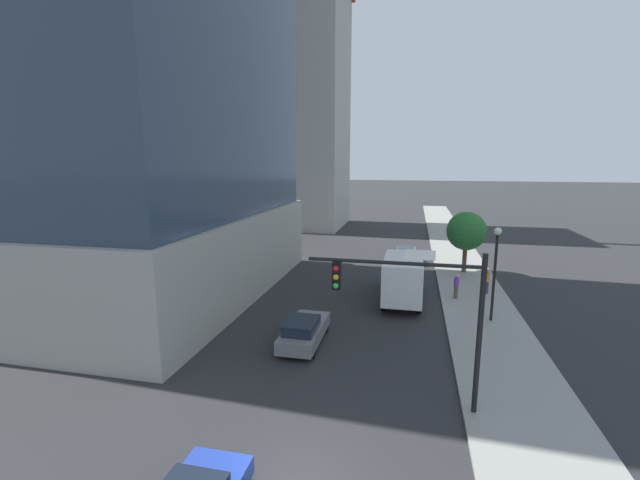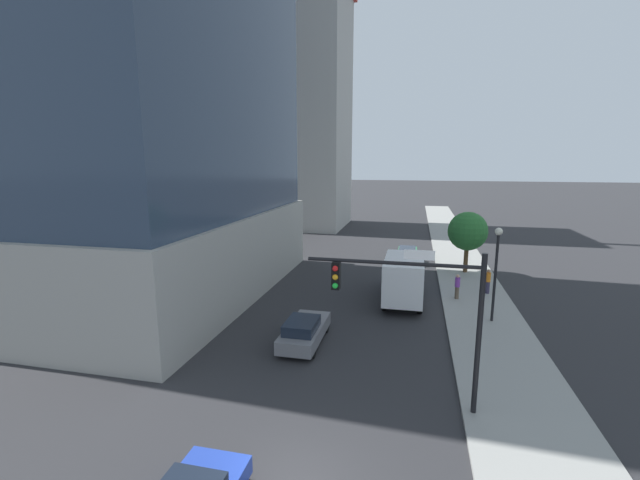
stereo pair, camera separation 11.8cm
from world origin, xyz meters
name	(u,v)px [view 2 (the right image)]	position (x,y,z in m)	size (l,w,h in m)	color
sidewalk	(474,295)	(7.51, 20.00, 0.07)	(4.61, 120.00, 0.15)	gray
construction_building	(291,91)	(-14.73, 49.15, 19.15)	(24.42, 13.98, 45.44)	#B2AFA8
traffic_light_pole	(415,299)	(3.29, 4.91, 4.45)	(6.51, 0.48, 6.16)	black
street_lamp	(496,260)	(7.86, 14.85, 3.83)	(0.44, 0.44, 5.60)	black
street_tree	(468,231)	(7.53, 26.12, 3.66)	(3.26, 3.26, 5.16)	brown
car_green	(407,254)	(2.59, 29.54, 0.74)	(1.81, 4.71, 1.47)	#1E6638
car_gray	(304,331)	(-2.27, 9.58, 0.73)	(1.84, 4.65, 1.49)	slate
box_truck	(404,276)	(2.59, 17.71, 1.79)	(2.50, 7.38, 3.22)	#1E4799
pedestrian_purple_shirt	(457,286)	(6.19, 18.62, 1.03)	(0.34, 0.34, 1.71)	brown
pedestrian_orange_shirt	(488,281)	(8.43, 20.31, 1.06)	(0.34, 0.34, 1.77)	#38334C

